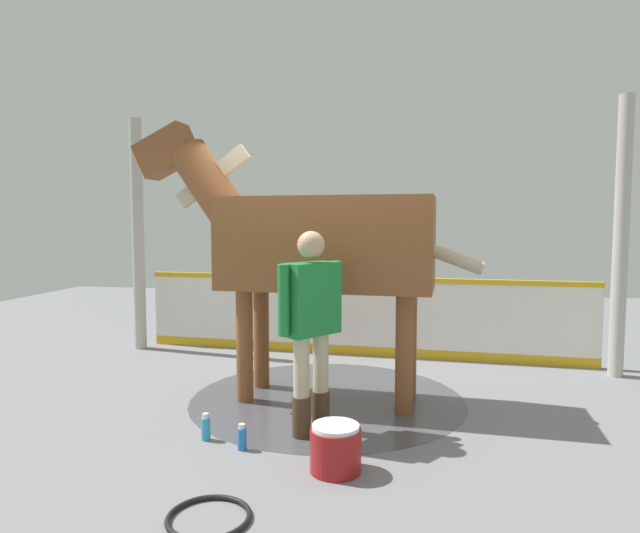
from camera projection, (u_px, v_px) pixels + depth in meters
ground_plane at (331, 395)px, 5.53m from camera, size 16.00×16.00×0.02m
wet_patch at (327, 399)px, 5.37m from camera, size 2.65×2.65×0.00m
barrier_wall at (359, 319)px, 7.12m from camera, size 5.76×0.46×1.02m
roof_post_near at (138, 235)px, 7.41m from camera, size 0.16×0.16×3.09m
roof_post_far at (621, 238)px, 6.04m from camera, size 0.16×0.16×3.09m
horse at (313, 242)px, 5.28m from camera, size 3.44×1.00×2.70m
handler at (311, 318)px, 4.43m from camera, size 0.46×0.55×1.65m
wash_bucket at (336, 448)px, 3.80m from camera, size 0.36×0.36×0.33m
bottle_shampoo at (206, 428)px, 4.35m from camera, size 0.07×0.07×0.21m
bottle_spray at (242, 438)px, 4.17m from camera, size 0.07×0.07×0.20m
hose_coil at (209, 517)px, 3.18m from camera, size 0.50×0.50×0.03m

